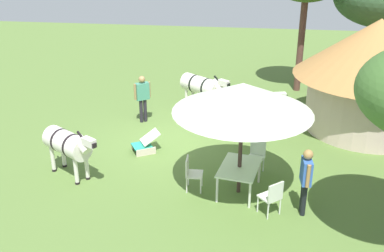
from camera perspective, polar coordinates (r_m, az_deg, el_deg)
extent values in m
plane|color=#547234|center=(14.68, -2.52, -1.93)|extent=(36.00, 36.00, 0.00)
cylinder|color=beige|center=(16.36, 20.96, 2.72)|extent=(4.02, 4.02, 1.84)
cone|color=#AA7841|center=(15.84, 21.93, 8.95)|extent=(5.11, 5.11, 1.84)
cylinder|color=#432E29|center=(11.54, 5.98, -3.37)|extent=(0.10, 0.10, 2.23)
cone|color=beige|center=(10.96, 6.30, 3.51)|extent=(3.38, 3.38, 0.72)
cube|color=silver|center=(11.73, 5.90, -5.08)|extent=(1.53, 1.17, 0.04)
cylinder|color=silver|center=(12.39, 8.31, -5.50)|extent=(0.06, 0.06, 0.70)
cylinder|color=silver|center=(11.31, 7.15, -8.49)|extent=(0.06, 0.06, 0.70)
cylinder|color=silver|center=(12.52, 4.63, -4.98)|extent=(0.06, 0.06, 0.70)
cylinder|color=silver|center=(11.46, 3.11, -7.87)|extent=(0.06, 0.06, 0.70)
cube|color=white|center=(12.80, 7.81, -3.95)|extent=(0.55, 0.56, 0.04)
cube|color=white|center=(12.86, 8.16, -2.71)|extent=(0.19, 0.43, 0.45)
cylinder|color=white|center=(12.70, 8.27, -5.36)|extent=(0.04, 0.04, 0.45)
cylinder|color=white|center=(12.81, 6.67, -5.00)|extent=(0.04, 0.04, 0.45)
cylinder|color=white|center=(13.00, 8.82, -4.67)|extent=(0.04, 0.04, 0.45)
cylinder|color=white|center=(13.11, 7.26, -4.32)|extent=(0.04, 0.04, 0.45)
cube|color=white|center=(11.90, 0.31, -5.97)|extent=(0.45, 0.43, 0.04)
cube|color=white|center=(11.81, -0.61, -4.98)|extent=(0.44, 0.05, 0.45)
cylinder|color=white|center=(12.16, 1.24, -6.50)|extent=(0.04, 0.04, 0.45)
cylinder|color=white|center=(11.84, 1.09, -7.42)|extent=(0.04, 0.04, 0.45)
cylinder|color=white|center=(12.19, -0.45, -6.41)|extent=(0.04, 0.04, 0.45)
cylinder|color=white|center=(11.87, -0.66, -7.32)|extent=(0.04, 0.04, 0.45)
cube|color=silver|center=(11.13, 9.56, -8.63)|extent=(0.61, 0.61, 0.04)
cube|color=silver|center=(10.90, 10.31, -8.05)|extent=(0.32, 0.36, 0.45)
cylinder|color=silver|center=(11.25, 8.13, -9.50)|extent=(0.04, 0.04, 0.45)
cylinder|color=silver|center=(11.47, 9.59, -8.89)|extent=(0.04, 0.04, 0.45)
cylinder|color=silver|center=(11.03, 9.37, -10.33)|extent=(0.04, 0.04, 0.45)
cylinder|color=silver|center=(11.26, 10.83, -9.68)|extent=(0.04, 0.04, 0.45)
cylinder|color=black|center=(11.37, 13.54, -8.44)|extent=(0.12, 0.12, 0.84)
cylinder|color=black|center=(11.24, 13.65, -8.84)|extent=(0.12, 0.12, 0.84)
cube|color=blue|center=(10.94, 13.95, -5.45)|extent=(0.47, 0.24, 0.60)
cylinder|color=#A67A48|center=(11.16, 13.76, -4.73)|extent=(0.09, 0.09, 0.56)
cylinder|color=#A67A48|center=(10.71, 14.17, -6.03)|extent=(0.09, 0.09, 0.56)
sphere|color=#A67A48|center=(10.75, 14.17, -3.43)|extent=(0.23, 0.23, 0.23)
cylinder|color=#24212A|center=(16.10, -5.81, 1.96)|extent=(0.12, 0.12, 0.83)
cylinder|color=#24212A|center=(16.05, -6.30, 1.87)|extent=(0.12, 0.12, 0.83)
cube|color=#428770|center=(15.82, -6.16, 4.30)|extent=(0.43, 0.49, 0.59)
cylinder|color=#97774B|center=(15.91, -5.31, 4.50)|extent=(0.09, 0.09, 0.55)
cylinder|color=#97774B|center=(15.74, -7.03, 4.21)|extent=(0.09, 0.09, 0.55)
sphere|color=#97774B|center=(15.69, -6.23, 5.77)|extent=(0.23, 0.23, 0.23)
cube|color=teal|center=(14.00, -6.23, -2.39)|extent=(0.72, 0.74, 0.03)
cube|color=silver|center=(13.97, -5.19, -1.37)|extent=(0.71, 0.72, 0.34)
cube|color=beige|center=(13.84, -5.69, -3.20)|extent=(0.34, 0.54, 0.22)
cube|color=beige|center=(14.29, -6.30, -2.32)|extent=(0.34, 0.54, 0.22)
cylinder|color=silver|center=(16.81, 1.16, 5.04)|extent=(1.45, 1.64, 0.63)
cylinder|color=black|center=(17.02, 0.39, 5.27)|extent=(0.57, 0.45, 0.65)
cylinder|color=black|center=(16.63, 1.87, 4.82)|extent=(0.57, 0.45, 0.65)
cylinder|color=silver|center=(16.26, 3.19, 5.01)|extent=(0.55, 0.60, 0.49)
cube|color=silver|center=(16.03, 3.96, 5.33)|extent=(0.38, 0.43, 0.20)
cube|color=black|center=(15.93, 4.45, 5.08)|extent=(0.17, 0.17, 0.12)
cube|color=black|center=(16.19, 3.21, 5.68)|extent=(0.25, 0.32, 0.28)
cylinder|color=silver|center=(16.76, 3.04, 2.76)|extent=(0.11, 0.11, 0.73)
cylinder|color=black|center=(16.88, 3.02, 1.70)|extent=(0.13, 0.13, 0.06)
cylinder|color=silver|center=(16.52, 2.24, 2.45)|extent=(0.11, 0.11, 0.73)
cylinder|color=black|center=(16.64, 2.22, 1.38)|extent=(0.13, 0.13, 0.06)
cylinder|color=silver|center=(17.52, 0.11, 3.74)|extent=(0.11, 0.11, 0.73)
cylinder|color=black|center=(17.64, 0.11, 2.71)|extent=(0.13, 0.13, 0.06)
cylinder|color=silver|center=(17.28, -0.70, 3.45)|extent=(0.11, 0.11, 0.73)
cylinder|color=black|center=(17.40, -0.69, 2.42)|extent=(0.13, 0.13, 0.06)
cylinder|color=black|center=(17.40, -0.86, 5.34)|extent=(0.18, 0.22, 0.53)
cylinder|color=silver|center=(14.69, 6.95, 2.34)|extent=(1.00, 1.55, 0.67)
cylinder|color=black|center=(14.63, 5.85, 2.30)|extent=(0.68, 0.24, 0.68)
cylinder|color=black|center=(14.75, 7.92, 2.38)|extent=(0.68, 0.24, 0.68)
cylinder|color=silver|center=(14.80, 9.69, 3.08)|extent=(0.42, 0.60, 0.50)
cube|color=silver|center=(14.82, 10.77, 3.70)|extent=(0.27, 0.43, 0.20)
cube|color=black|center=(14.88, 11.43, 3.60)|extent=(0.15, 0.15, 0.12)
cube|color=black|center=(14.73, 9.74, 3.81)|extent=(0.13, 0.36, 0.28)
cylinder|color=silver|center=(15.22, 8.67, 0.40)|extent=(0.11, 0.11, 0.79)
cylinder|color=black|center=(15.37, 8.59, -0.84)|extent=(0.13, 0.13, 0.06)
cylinder|color=silver|center=(14.90, 9.02, -0.15)|extent=(0.11, 0.11, 0.79)
cylinder|color=black|center=(15.05, 8.93, -1.42)|extent=(0.13, 0.13, 0.06)
cylinder|color=silver|center=(14.99, 4.64, 0.23)|extent=(0.11, 0.11, 0.79)
cylinder|color=black|center=(15.14, 4.60, -1.04)|extent=(0.13, 0.13, 0.06)
cylinder|color=silver|center=(14.66, 4.91, -0.34)|extent=(0.11, 0.11, 0.79)
cylinder|color=black|center=(14.81, 4.86, -1.63)|extent=(0.13, 0.13, 0.06)
cylinder|color=black|center=(14.57, 3.99, 1.87)|extent=(0.11, 0.24, 0.53)
cylinder|color=silver|center=(12.77, -15.18, -2.05)|extent=(1.30, 1.52, 0.63)
cylinder|color=black|center=(12.99, -15.89, -1.69)|extent=(0.58, 0.42, 0.64)
cylinder|color=black|center=(12.58, -14.52, -2.39)|extent=(0.58, 0.42, 0.64)
cylinder|color=silver|center=(12.16, -13.37, -2.25)|extent=(0.53, 0.60, 0.49)
cube|color=silver|center=(11.89, -12.63, -1.95)|extent=(0.37, 0.43, 0.20)
cube|color=black|center=(11.77, -12.09, -2.33)|extent=(0.17, 0.17, 0.12)
cube|color=black|center=(12.08, -13.46, -1.39)|extent=(0.23, 0.33, 0.28)
cylinder|color=silver|center=(12.73, -12.87, -4.95)|extent=(0.11, 0.11, 0.74)
cylinder|color=black|center=(12.89, -12.74, -6.27)|extent=(0.13, 0.13, 0.06)
cylinder|color=silver|center=(12.56, -14.13, -5.50)|extent=(0.11, 0.11, 0.74)
cylinder|color=black|center=(12.72, -13.98, -6.83)|extent=(0.13, 0.13, 0.06)
cylinder|color=silver|center=(13.53, -15.61, -3.46)|extent=(0.11, 0.11, 0.74)
cylinder|color=black|center=(13.68, -15.46, -4.72)|extent=(0.13, 0.13, 0.06)
cylinder|color=silver|center=(13.37, -16.82, -3.95)|extent=(0.11, 0.11, 0.74)
cylinder|color=black|center=(13.52, -16.65, -5.22)|extent=(0.13, 0.13, 0.06)
cylinder|color=black|center=(13.40, -16.97, -1.50)|extent=(0.17, 0.22, 0.53)
cylinder|color=brown|center=(19.26, 13.27, 9.50)|extent=(0.26, 0.26, 3.65)
cylinder|color=#563323|center=(20.39, 21.76, 7.82)|extent=(0.22, 0.22, 2.69)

